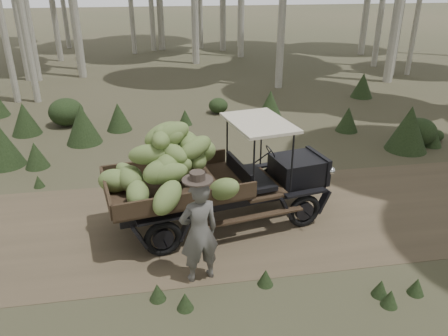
{
  "coord_description": "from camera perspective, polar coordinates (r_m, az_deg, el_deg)",
  "views": [
    {
      "loc": [
        -1.15,
        -7.77,
        4.8
      ],
      "look_at": [
        0.16,
        -0.01,
        1.22
      ],
      "focal_mm": 35.0,
      "sensor_mm": 36.0,
      "label": 1
    }
  ],
  "objects": [
    {
      "name": "ground",
      "position": [
        9.2,
        -1.03,
        -6.97
      ],
      "size": [
        120.0,
        120.0,
        0.0
      ],
      "primitive_type": "plane",
      "color": "#473D2B",
      "rests_on": "ground"
    },
    {
      "name": "dirt_track",
      "position": [
        9.2,
        -1.03,
        -6.95
      ],
      "size": [
        70.0,
        4.0,
        0.01
      ],
      "primitive_type": "cube",
      "color": "brown",
      "rests_on": "ground"
    },
    {
      "name": "banana_truck",
      "position": [
        8.42,
        -3.83,
        -0.11
      ],
      "size": [
        4.91,
        2.7,
        2.35
      ],
      "rotation": [
        0.0,
        0.0,
        0.18
      ],
      "color": "black",
      "rests_on": "ground"
    },
    {
      "name": "farmer",
      "position": [
        7.15,
        -3.29,
        -8.19
      ],
      "size": [
        0.76,
        0.6,
        2.0
      ],
      "rotation": [
        0.0,
        0.0,
        3.4
      ],
      "color": "#53504B",
      "rests_on": "ground"
    },
    {
      "name": "undergrowth",
      "position": [
        8.67,
        -1.53,
        -5.22
      ],
      "size": [
        22.73,
        21.75,
        1.32
      ],
      "color": "#233319",
      "rests_on": "ground"
    }
  ]
}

